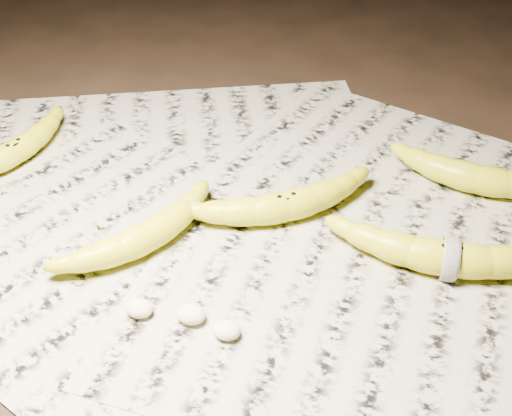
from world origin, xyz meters
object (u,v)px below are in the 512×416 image
(banana_taped, at_px, (450,256))
(banana_upper_a, at_px, (478,176))
(banana_left_a, at_px, (14,150))
(banana_left_b, at_px, (147,234))
(banana_center, at_px, (285,204))

(banana_taped, bearing_deg, banana_upper_a, 77.82)
(banana_left_a, distance_m, banana_upper_a, 0.60)
(banana_left_a, relative_size, banana_left_b, 1.02)
(banana_left_b, bearing_deg, banana_upper_a, -27.61)
(banana_taped, xyz_separation_m, banana_upper_a, (0.02, 0.16, -0.00))
(banana_left_b, xyz_separation_m, banana_upper_a, (0.35, 0.22, 0.00))
(banana_left_a, distance_m, banana_left_b, 0.26)
(banana_center, xyz_separation_m, banana_upper_a, (0.22, 0.12, -0.00))
(banana_left_a, bearing_deg, banana_upper_a, -61.83)
(banana_left_b, xyz_separation_m, banana_center, (0.14, 0.10, 0.00))
(banana_left_b, distance_m, banana_upper_a, 0.42)
(banana_center, xyz_separation_m, banana_taped, (0.20, -0.04, 0.00))
(banana_left_a, height_order, banana_upper_a, banana_upper_a)
(banana_left_b, relative_size, banana_taped, 0.78)
(banana_taped, distance_m, banana_upper_a, 0.16)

